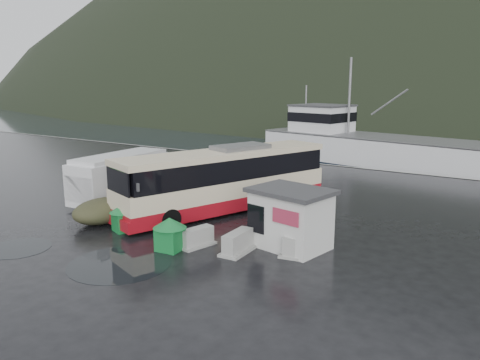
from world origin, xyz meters
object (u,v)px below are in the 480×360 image
Objects in this scene: waste_bin_right at (170,250)px; ticket_kiosk at (290,247)px; waste_bin_left at (124,231)px; jersey_barrier_c at (294,253)px; fishing_trawler at (375,157)px; jersey_barrier_a at (238,252)px; dome_tent at (103,223)px; coach_bus at (226,210)px; jersey_barrier_b at (197,246)px; white_van at (123,200)px.

waste_bin_right is 0.43× the size of ticket_kiosk.
waste_bin_right is at bearing -12.02° from waste_bin_left.
waste_bin_right is 5.07m from jersey_barrier_c.
fishing_trawler is (2.98, 28.11, 0.00)m from waste_bin_left.
ticket_kiosk is 2.29m from jersey_barrier_a.
dome_tent is at bearing -89.15° from fishing_trawler.
coach_bus is 5.84m from waste_bin_left.
dome_tent is 28.20m from fishing_trawler.
jersey_barrier_c is at bearing 21.74° from jersey_barrier_b.
ticket_kiosk is 1.84× the size of jersey_barrier_a.
dome_tent is at bearing -157.67° from ticket_kiosk.
jersey_barrier_b is at bearing -158.26° from jersey_barrier_c.
jersey_barrier_b is at bearing -28.07° from white_van.
waste_bin_right reaches higher than jersey_barrier_a.
jersey_barrier_a is 2.28m from jersey_barrier_c.
jersey_barrier_c is (1.94, 1.20, 0.00)m from jersey_barrier_a.
jersey_barrier_a is 1.10× the size of jersey_barrier_b.
white_van is 3.77× the size of jersey_barrier_a.
jersey_barrier_c is 26.82m from fishing_trawler.
white_van is at bearing -177.88° from ticket_kiosk.
ticket_kiosk is at bearing -11.30° from coach_bus.
dome_tent is 1.97× the size of jersey_barrier_b.
waste_bin_right is (1.60, -6.27, 0.00)m from coach_bus.
jersey_barrier_b is (5.97, -0.09, 0.00)m from dome_tent.
ticket_kiosk is at bearing 130.05° from jersey_barrier_c.
white_van is at bearing -96.49° from fishing_trawler.
waste_bin_right is 1.17m from jersey_barrier_b.
jersey_barrier_c is at bearing 29.47° from waste_bin_right.
ticket_kiosk is 1.90× the size of jersey_barrier_c.
ticket_kiosk is at bearing 49.53° from jersey_barrier_a.
ticket_kiosk is at bearing 11.92° from dome_tent.
fishing_trawler reaches higher than dome_tent.
waste_bin_left is at bearing 167.98° from waste_bin_right.
jersey_barrier_a is (5.99, 0.55, 0.00)m from waste_bin_left.
jersey_barrier_b is (4.14, 0.24, 0.00)m from waste_bin_left.
jersey_barrier_c is (6.02, -3.77, 0.00)m from coach_bus.
ticket_kiosk is at bearing -69.45° from fishing_trawler.
waste_bin_right is 4.99m from ticket_kiosk.
coach_bus is 3.86× the size of ticket_kiosk.
jersey_barrier_a reaches higher than jersey_barrier_c.
coach_bus is 6.43m from jersey_barrier_a.
coach_bus is at bearing 104.34° from waste_bin_right.
fishing_trawler is (1.07, 22.59, 0.00)m from coach_bus.
waste_bin_right is 0.82× the size of jersey_barrier_c.
coach_bus reaches higher than ticket_kiosk.
jersey_barrier_b is at bearing 3.26° from waste_bin_left.
jersey_barrier_a is at bearing 1.62° from dome_tent.
coach_bus is 6.47m from waste_bin_right.
white_van is at bearing -147.95° from coach_bus.
jersey_barrier_c is at bearing 8.29° from dome_tent.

